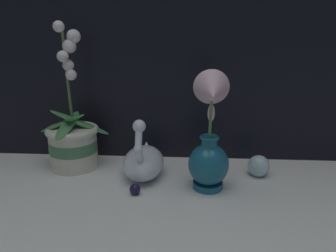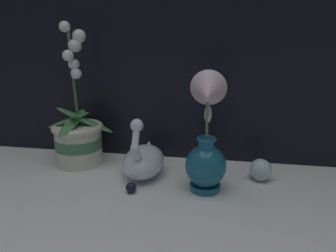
# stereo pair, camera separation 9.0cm
# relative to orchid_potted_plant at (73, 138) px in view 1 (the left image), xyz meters

# --- Properties ---
(ground_plane) EXTENTS (2.80, 2.80, 0.00)m
(ground_plane) POSITION_rel_orchid_potted_plant_xyz_m (0.27, -0.18, -0.09)
(ground_plane) COLOR silver
(orchid_potted_plant) EXTENTS (0.20, 0.21, 0.43)m
(orchid_potted_plant) POSITION_rel_orchid_potted_plant_xyz_m (0.00, 0.00, 0.00)
(orchid_potted_plant) COLOR beige
(orchid_potted_plant) RESTS_ON ground_plane
(swan_figurine) EXTENTS (0.11, 0.20, 0.18)m
(swan_figurine) POSITION_rel_orchid_potted_plant_xyz_m (0.22, -0.05, -0.04)
(swan_figurine) COLOR silver
(swan_figurine) RESTS_ON ground_plane
(blue_vase) EXTENTS (0.11, 0.13, 0.31)m
(blue_vase) POSITION_rel_orchid_potted_plant_xyz_m (0.40, -0.12, 0.03)
(blue_vase) COLOR #195B75
(blue_vase) RESTS_ON ground_plane
(glass_sphere) EXTENTS (0.06, 0.06, 0.06)m
(glass_sphere) POSITION_rel_orchid_potted_plant_xyz_m (0.54, -0.03, -0.06)
(glass_sphere) COLOR silver
(glass_sphere) RESTS_ON ground_plane
(glass_bauble) EXTENTS (0.03, 0.03, 0.03)m
(glass_bauble) POSITION_rel_orchid_potted_plant_xyz_m (0.21, -0.16, -0.08)
(glass_bauble) COLOR #191433
(glass_bauble) RESTS_ON ground_plane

